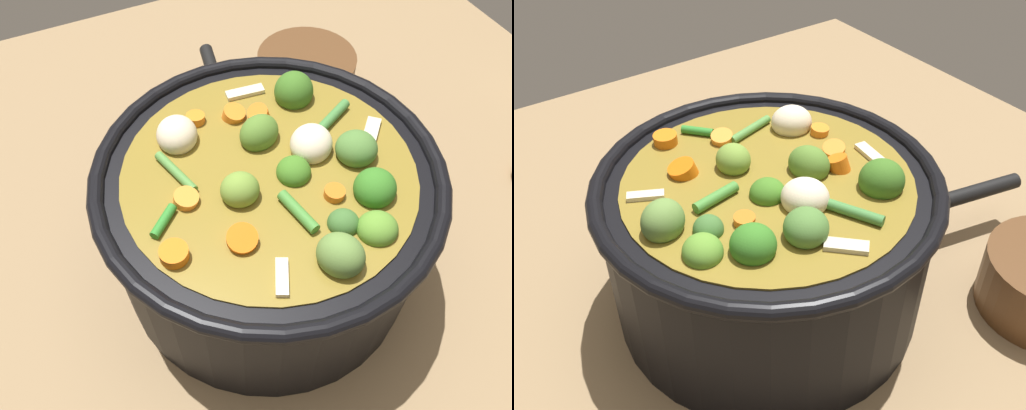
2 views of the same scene
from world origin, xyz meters
The scene contains 2 objects.
ground_plane centered at (0.00, 0.00, 0.00)m, with size 1.10×1.10×0.00m, color #8C704C.
cooking_pot centered at (0.00, 0.00, 0.08)m, with size 0.32×0.32×0.18m.
Camera 2 is at (-0.24, -0.35, 0.47)m, focal length 41.55 mm.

